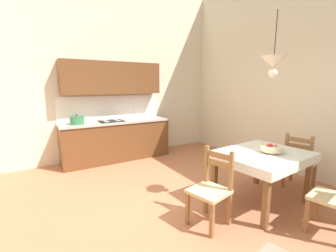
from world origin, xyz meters
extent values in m
cube|color=#B7704C|center=(0.00, 0.00, -0.05)|extent=(6.16, 6.07, 0.10)
cube|color=beige|center=(0.00, 2.80, 2.00)|extent=(6.16, 0.12, 3.99)
cube|color=beige|center=(2.84, 0.00, 2.00)|extent=(0.12, 6.07, 3.99)
cube|color=brown|center=(0.12, 2.43, 0.43)|extent=(2.38, 0.60, 0.86)
cube|color=#ADA8A3|center=(0.12, 2.42, 0.88)|extent=(2.41, 0.63, 0.04)
cube|color=white|center=(0.12, 2.72, 1.18)|extent=(2.38, 0.01, 0.55)
cube|color=brown|center=(0.12, 2.56, 1.85)|extent=(2.19, 0.34, 0.70)
cube|color=black|center=(0.12, 2.16, 0.04)|extent=(2.34, 0.02, 0.09)
cylinder|color=silver|center=(0.66, 2.43, 0.90)|extent=(0.34, 0.34, 0.02)
cylinder|color=silver|center=(0.66, 2.57, 1.01)|extent=(0.02, 0.02, 0.22)
cube|color=black|center=(0.01, 2.43, 0.91)|extent=(0.52, 0.42, 0.01)
cylinder|color=silver|center=(-0.12, 2.33, 0.92)|extent=(0.11, 0.11, 0.01)
cylinder|color=silver|center=(0.14, 2.33, 0.92)|extent=(0.11, 0.11, 0.01)
cylinder|color=silver|center=(-0.12, 2.53, 0.92)|extent=(0.11, 0.11, 0.01)
cylinder|color=silver|center=(0.14, 2.53, 0.92)|extent=(0.11, 0.11, 0.01)
cylinder|color=#337A4C|center=(-0.71, 2.41, 0.98)|extent=(0.28, 0.28, 0.15)
cylinder|color=#337A4C|center=(-0.71, 2.41, 1.06)|extent=(0.29, 0.29, 0.02)
sphere|color=black|center=(-0.71, 2.41, 1.08)|extent=(0.04, 0.04, 0.04)
cube|color=brown|center=(1.27, -0.56, 0.74)|extent=(1.26, 1.03, 0.02)
cube|color=brown|center=(0.77, -1.01, 0.36)|extent=(0.08, 0.08, 0.73)
cube|color=brown|center=(1.83, -0.92, 0.36)|extent=(0.08, 0.08, 0.73)
cube|color=brown|center=(0.70, -0.19, 0.36)|extent=(0.08, 0.08, 0.73)
cube|color=brown|center=(1.77, -0.11, 0.36)|extent=(0.08, 0.08, 0.73)
cube|color=silver|center=(1.27, -0.56, 0.75)|extent=(1.32, 1.10, 0.00)
cube|color=silver|center=(1.31, -1.06, 0.69)|extent=(1.24, 0.11, 0.12)
cube|color=silver|center=(1.23, -0.06, 0.69)|extent=(1.24, 0.11, 0.12)
cube|color=silver|center=(0.65, -0.61, 0.69)|extent=(0.09, 1.00, 0.12)
cube|color=silver|center=(1.89, -0.51, 0.69)|extent=(0.09, 1.00, 0.12)
cube|color=#D1BC89|center=(0.25, -0.59, 0.43)|extent=(0.50, 0.50, 0.04)
cube|color=olive|center=(0.11, -0.81, 0.21)|extent=(0.05, 0.05, 0.41)
cube|color=olive|center=(0.03, -0.46, 0.21)|extent=(0.05, 0.05, 0.41)
cube|color=olive|center=(0.46, -0.73, 0.46)|extent=(0.05, 0.05, 0.93)
cube|color=olive|center=(0.39, -0.38, 0.46)|extent=(0.05, 0.05, 0.93)
cube|color=olive|center=(0.42, -0.55, 0.84)|extent=(0.09, 0.32, 0.07)
cube|color=olive|center=(0.42, -0.55, 0.74)|extent=(0.09, 0.32, 0.07)
cube|color=#D1BC89|center=(2.24, -0.57, 0.43)|extent=(0.50, 0.50, 0.04)
cube|color=olive|center=(2.38, -0.35, 0.21)|extent=(0.05, 0.05, 0.41)
cube|color=olive|center=(2.46, -0.70, 0.21)|extent=(0.05, 0.05, 0.41)
cube|color=olive|center=(2.03, -0.43, 0.46)|extent=(0.05, 0.05, 0.93)
cube|color=olive|center=(2.11, -0.79, 0.46)|extent=(0.05, 0.05, 0.93)
cube|color=olive|center=(2.07, -0.61, 0.84)|extent=(0.10, 0.32, 0.07)
cube|color=olive|center=(2.07, -0.61, 0.74)|extent=(0.10, 0.32, 0.07)
cube|color=#D1BC89|center=(1.33, -1.44, 0.43)|extent=(0.48, 0.48, 0.04)
cube|color=olive|center=(1.12, -1.30, 0.21)|extent=(0.05, 0.05, 0.41)
cube|color=olive|center=(1.48, -1.24, 0.21)|extent=(0.05, 0.05, 0.41)
cylinder|color=beige|center=(1.35, -0.63, 0.77)|extent=(0.17, 0.17, 0.02)
cylinder|color=beige|center=(1.35, -0.63, 0.81)|extent=(0.30, 0.30, 0.07)
sphere|color=red|center=(1.30, -0.62, 0.82)|extent=(0.09, 0.09, 0.09)
sphere|color=red|center=(1.41, -0.65, 0.82)|extent=(0.08, 0.08, 0.08)
sphere|color=red|center=(1.35, -0.60, 0.83)|extent=(0.10, 0.10, 0.10)
cylinder|color=black|center=(1.15, -0.70, 2.31)|extent=(0.01, 0.01, 0.57)
cone|color=silver|center=(1.15, -0.70, 1.98)|extent=(0.32, 0.32, 0.14)
sphere|color=white|center=(1.15, -0.70, 1.84)|extent=(0.11, 0.11, 0.11)
camera|label=1|loc=(-1.51, -2.56, 1.69)|focal=24.58mm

